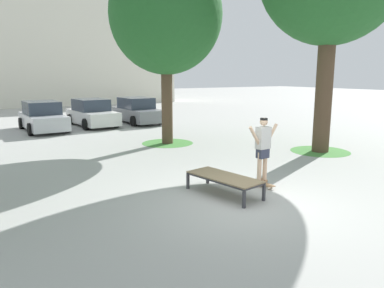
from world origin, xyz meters
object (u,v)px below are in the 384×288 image
(tree_mid_back, at_px, (166,15))
(skater, at_px, (263,146))
(skateboard, at_px, (262,183))
(car_grey, at_px, (137,111))
(skate_box, at_px, (224,178))
(car_white, at_px, (92,114))
(car_silver, at_px, (43,117))

(tree_mid_back, bearing_deg, skater, -95.74)
(skateboard, bearing_deg, car_grey, 80.97)
(skate_box, xyz_separation_m, car_grey, (3.38, 13.52, 0.28))
(skater, distance_m, car_white, 13.57)
(car_silver, height_order, car_white, same)
(skate_box, bearing_deg, car_grey, 75.97)
(skate_box, relative_size, tree_mid_back, 0.27)
(skate_box, bearing_deg, skater, 2.08)
(car_grey, bearing_deg, skater, -99.03)
(skater, height_order, car_grey, skater)
(skateboard, distance_m, skater, 0.99)
(tree_mid_back, bearing_deg, car_white, 99.90)
(skateboard, bearing_deg, tree_mid_back, 84.26)
(skater, height_order, car_silver, skater)
(skate_box, bearing_deg, tree_mid_back, 74.10)
(skateboard, bearing_deg, skate_box, -178.00)
(skateboard, height_order, car_white, car_white)
(car_silver, xyz_separation_m, car_white, (2.68, 0.49, 0.00))
(skate_box, relative_size, skater, 1.19)
(skate_box, distance_m, tree_mid_back, 8.42)
(tree_mid_back, bearing_deg, skateboard, -95.74)
(car_grey, bearing_deg, skate_box, -104.03)
(skateboard, height_order, tree_mid_back, tree_mid_back)
(car_white, bearing_deg, car_silver, -169.59)
(car_silver, xyz_separation_m, car_grey, (5.36, 0.41, 0.00))
(skateboard, height_order, car_silver, car_silver)
(skateboard, relative_size, tree_mid_back, 0.11)
(car_grey, bearing_deg, skateboard, -99.03)
(skater, bearing_deg, car_white, 92.27)
(skate_box, distance_m, car_grey, 13.94)
(skateboard, distance_m, car_grey, 13.66)
(tree_mid_back, bearing_deg, skate_box, -105.90)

